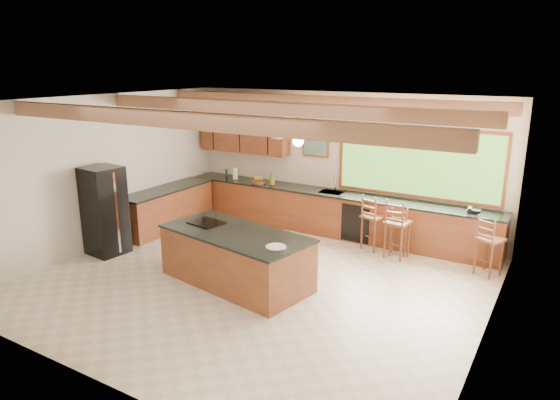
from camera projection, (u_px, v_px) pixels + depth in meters
The scene contains 9 objects.
ground at pixel (257, 281), 8.45m from camera, with size 7.20×7.20×0.00m, color beige.
room_shell at pixel (268, 146), 8.49m from camera, with size 7.27×6.54×3.02m.
counter_run at pixel (289, 211), 10.82m from camera, with size 7.12×3.10×1.22m.
island at pixel (236, 257), 8.30m from camera, with size 2.73×1.63×0.91m.
refrigerator at pixel (105, 211), 9.51m from camera, with size 0.73×0.71×1.70m.
bar_stool_a at pixel (398, 226), 9.48m from camera, with size 0.43×0.43×0.96m.
bar_stool_b at pixel (397, 224), 9.25m from camera, with size 0.46×0.46×1.16m.
bar_stool_c at pixel (373, 218), 9.69m from camera, with size 0.51×0.51×1.12m.
bar_stool_d at pixel (490, 241), 8.51m from camera, with size 0.52×0.52×1.08m.
Camera 1 is at (4.33, -6.49, 3.55)m, focal length 32.00 mm.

